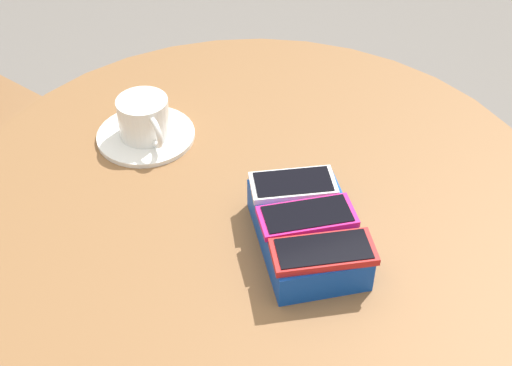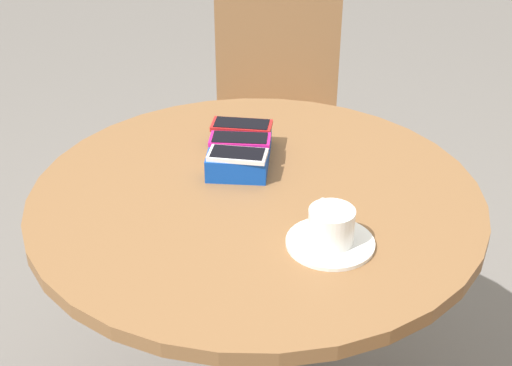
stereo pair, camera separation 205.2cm
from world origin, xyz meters
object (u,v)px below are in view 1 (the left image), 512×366
(saucer, at_px, (146,135))
(coffee_cup, at_px, (144,117))
(phone_box, at_px, (307,233))
(round_table, at_px, (256,252))
(phone_red, at_px, (323,252))
(phone_white, at_px, (293,184))
(phone_magenta, at_px, (307,216))

(saucer, relative_size, coffee_cup, 1.42)
(saucer, bearing_deg, phone_box, -155.52)
(round_table, distance_m, coffee_cup, 0.29)
(phone_box, relative_size, coffee_cup, 1.88)
(round_table, relative_size, phone_red, 6.45)
(phone_red, distance_m, phone_white, 0.14)
(phone_magenta, relative_size, phone_white, 1.05)
(phone_box, xyz_separation_m, coffee_cup, (0.32, 0.15, 0.02))
(phone_white, relative_size, saucer, 0.81)
(phone_box, height_order, coffee_cup, coffee_cup)
(phone_red, bearing_deg, saucer, 19.61)
(phone_box, relative_size, phone_red, 1.50)
(phone_box, height_order, phone_magenta, phone_magenta)
(coffee_cup, bearing_deg, round_table, -147.97)
(phone_box, relative_size, saucer, 1.33)
(phone_magenta, xyz_separation_m, phone_white, (0.07, -0.01, -0.00))
(phone_magenta, xyz_separation_m, coffee_cup, (0.32, 0.15, -0.01))
(round_table, relative_size, phone_magenta, 6.68)
(round_table, relative_size, phone_box, 4.29)
(saucer, xyz_separation_m, coffee_cup, (-0.00, -0.00, 0.04))
(round_table, height_order, saucer, saucer)
(phone_white, distance_m, saucer, 0.31)
(phone_red, height_order, saucer, phone_red)
(phone_magenta, distance_m, saucer, 0.36)
(phone_box, distance_m, coffee_cup, 0.36)
(phone_box, distance_m, phone_red, 0.07)
(round_table, distance_m, phone_white, 0.20)
(phone_white, bearing_deg, round_table, 29.96)
(round_table, height_order, phone_box, phone_box)
(phone_magenta, xyz_separation_m, saucer, (0.33, 0.15, -0.05))
(phone_white, bearing_deg, coffee_cup, 31.56)
(phone_red, distance_m, saucer, 0.42)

